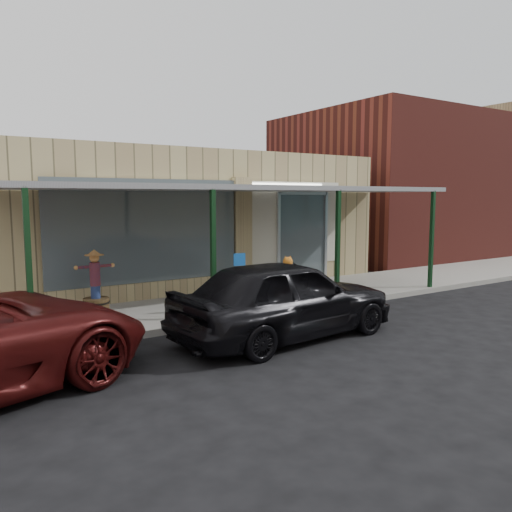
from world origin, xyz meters
TOP-DOWN VIEW (x-y plane):
  - ground at (0.00, 0.00)m, footprint 120.00×120.00m
  - sidewalk at (0.00, 3.60)m, footprint 40.00×3.20m
  - storefront at (-0.00, 8.16)m, footprint 12.00×6.25m
  - awning at (0.00, 3.56)m, footprint 12.00×3.00m
  - block_buildings_near at (2.01, 9.20)m, footprint 61.00×8.00m
  - barrel_scarecrow at (-3.88, 3.94)m, footprint 0.90×0.72m
  - barrel_pumpkin at (0.73, 3.41)m, footprint 0.78×0.78m
  - handicap_sign at (-0.98, 2.40)m, footprint 0.29×0.06m
  - parked_sedan at (-1.06, 0.49)m, footprint 4.94×2.33m

SIDE VIEW (x-z plane):
  - ground at x=0.00m, z-range 0.00..0.00m
  - sidewalk at x=0.00m, z-range 0.00..0.15m
  - barrel_pumpkin at x=0.73m, z-range 0.05..0.75m
  - barrel_scarecrow at x=-3.88m, z-range -0.09..1.41m
  - parked_sedan at x=-1.06m, z-range 0.00..1.64m
  - handicap_sign at x=-0.98m, z-range 0.35..1.74m
  - storefront at x=0.00m, z-range -0.01..4.19m
  - awning at x=0.00m, z-range 1.49..4.53m
  - block_buildings_near at x=2.01m, z-range -0.23..7.77m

